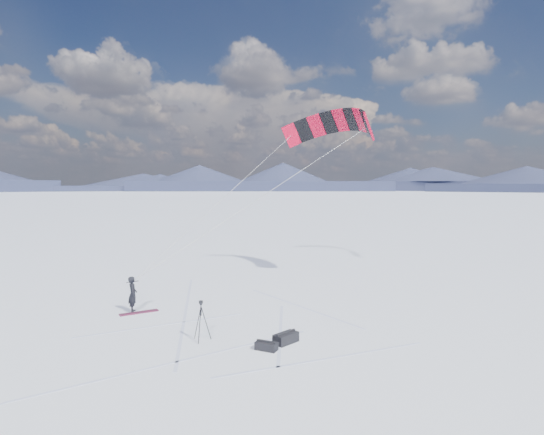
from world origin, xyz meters
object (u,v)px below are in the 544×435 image
object	(u,v)px
gear_bag_b	(266,346)
tripod	(201,315)
gear_bag_a	(286,338)
snowboard	(139,313)
snowkiter	(133,312)

from	to	relation	value
gear_bag_b	tripod	bearing A→B (deg)	-177.03
tripod	gear_bag_a	size ratio (longest dim) A/B	1.41
gear_bag_a	gear_bag_b	bearing A→B (deg)	178.95
snowboard	gear_bag_a	xyz separation A→B (m)	(4.88, -5.47, 0.16)
snowkiter	gear_bag_b	xyz separation A→B (m)	(4.27, -6.17, 0.15)
snowkiter	snowboard	world-z (taller)	snowkiter
snowboard	gear_bag_b	xyz separation A→B (m)	(4.03, -5.91, 0.13)
snowkiter	gear_bag_b	bearing A→B (deg)	-145.79
snowboard	gear_bag_b	world-z (taller)	gear_bag_b
snowboard	tripod	world-z (taller)	tripod
snowkiter	gear_bag_b	size ratio (longest dim) A/B	1.99
snowkiter	gear_bag_a	size ratio (longest dim) A/B	1.52
gear_bag_a	tripod	bearing A→B (deg)	128.95
snowkiter	tripod	distance (m)	5.18
snowkiter	tripod	world-z (taller)	tripod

